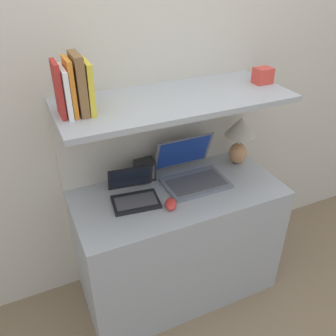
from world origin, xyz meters
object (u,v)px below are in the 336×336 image
(laptop_small, at_px, (134,194))
(router_box, at_px, (145,170))
(computer_mouse, at_px, (171,204))
(laptop_large, at_px, (191,173))
(book_red, at_px, (58,90))
(book_orange, at_px, (70,87))
(book_brown, at_px, (79,84))
(book_white, at_px, (65,92))
(shelf_gadget, at_px, (263,76))
(table_lamp, at_px, (240,134))
(book_yellow, at_px, (87,87))

(laptop_small, xyz_separation_m, router_box, (0.12, 0.16, 0.02))
(computer_mouse, bearing_deg, laptop_large, 40.48)
(laptop_small, relative_size, book_red, 1.15)
(book_orange, bearing_deg, computer_mouse, -23.18)
(book_red, bearing_deg, book_brown, 0.00)
(laptop_large, height_order, book_red, book_red)
(book_white, relative_size, shelf_gadget, 2.20)
(laptop_large, distance_m, book_brown, 0.84)
(table_lamp, bearing_deg, book_yellow, -175.38)
(router_box, bearing_deg, book_orange, -160.45)
(book_red, bearing_deg, router_box, 17.33)
(book_white, bearing_deg, book_orange, 0.00)
(table_lamp, relative_size, book_yellow, 1.37)
(shelf_gadget, bearing_deg, computer_mouse, -164.74)
(computer_mouse, xyz_separation_m, book_yellow, (-0.32, 0.17, 0.62))
(laptop_small, distance_m, book_red, 0.68)
(router_box, xyz_separation_m, book_white, (-0.39, -0.13, 0.57))
(book_red, relative_size, book_orange, 0.97)
(router_box, bearing_deg, shelf_gadget, -11.41)
(table_lamp, height_order, shelf_gadget, shelf_gadget)
(computer_mouse, distance_m, book_brown, 0.75)
(router_box, distance_m, book_red, 0.73)
(book_brown, bearing_deg, laptop_large, 1.59)
(laptop_small, height_order, book_white, book_white)
(book_orange, height_order, shelf_gadget, book_orange)
(laptop_large, xyz_separation_m, book_brown, (-0.58, -0.02, 0.61))
(book_red, distance_m, book_yellow, 0.12)
(book_white, relative_size, book_orange, 0.85)
(table_lamp, distance_m, book_red, 1.12)
(router_box, xyz_separation_m, shelf_gadget, (0.65, -0.13, 0.51))
(laptop_small, height_order, shelf_gadget, shelf_gadget)
(book_white, bearing_deg, computer_mouse, -21.93)
(book_brown, bearing_deg, router_box, 21.56)
(table_lamp, distance_m, book_brown, 1.04)
(laptop_small, xyz_separation_m, book_brown, (-0.21, 0.03, 0.62))
(table_lamp, xyz_separation_m, book_white, (-0.99, -0.07, 0.44))
(book_red, distance_m, book_white, 0.03)
(router_box, bearing_deg, table_lamp, -5.59)
(table_lamp, distance_m, laptop_small, 0.75)
(book_white, xyz_separation_m, book_brown, (0.06, 0.00, 0.03))
(table_lamp, relative_size, book_red, 1.32)
(table_lamp, bearing_deg, laptop_large, -170.98)
(book_brown, bearing_deg, laptop_small, -7.70)
(laptop_large, xyz_separation_m, laptop_small, (-0.37, -0.04, -0.01))
(laptop_large, height_order, router_box, laptop_large)
(book_brown, relative_size, book_yellow, 1.14)
(laptop_large, relative_size, book_brown, 1.39)
(table_lamp, xyz_separation_m, computer_mouse, (-0.57, -0.24, -0.18))
(book_brown, relative_size, shelf_gadget, 2.74)
(router_box, xyz_separation_m, book_yellow, (-0.30, -0.13, 0.58))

